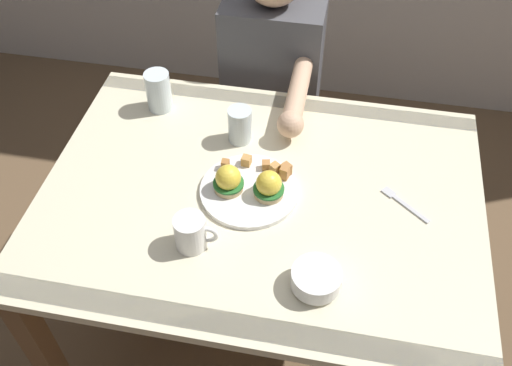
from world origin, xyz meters
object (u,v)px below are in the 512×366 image
(dining_table, at_px, (260,218))
(eggs_benedict_plate, at_px, (250,186))
(coffee_mug, at_px, (191,232))
(water_glass_far, at_px, (240,127))
(diner_person, at_px, (271,84))
(water_glass_near, at_px, (159,93))
(fork, at_px, (403,203))
(fruit_bowl, at_px, (316,279))

(dining_table, relative_size, eggs_benedict_plate, 4.44)
(coffee_mug, xyz_separation_m, water_glass_far, (0.04, 0.40, -0.00))
(water_glass_far, bearing_deg, diner_person, 85.87)
(coffee_mug, relative_size, water_glass_far, 1.01)
(eggs_benedict_plate, xyz_separation_m, water_glass_near, (-0.35, 0.30, 0.03))
(eggs_benedict_plate, distance_m, water_glass_near, 0.46)
(fork, bearing_deg, water_glass_far, 160.78)
(diner_person, bearing_deg, coffee_mug, -94.71)
(fork, height_order, diner_person, diner_person)
(dining_table, relative_size, diner_person, 1.05)
(coffee_mug, bearing_deg, fork, 24.59)
(eggs_benedict_plate, relative_size, fruit_bowl, 2.25)
(water_glass_near, relative_size, water_glass_far, 1.16)
(coffee_mug, bearing_deg, water_glass_near, 115.55)
(dining_table, relative_size, water_glass_near, 9.37)
(water_glass_far, bearing_deg, coffee_mug, -95.27)
(dining_table, xyz_separation_m, diner_person, (-0.07, 0.60, 0.02))
(coffee_mug, height_order, diner_person, diner_person)
(fork, distance_m, water_glass_far, 0.51)
(diner_person, bearing_deg, water_glass_far, -94.13)
(eggs_benedict_plate, bearing_deg, fruit_bowl, -51.33)
(eggs_benedict_plate, bearing_deg, dining_table, 1.64)
(eggs_benedict_plate, bearing_deg, water_glass_far, 108.73)
(fruit_bowl, height_order, water_glass_near, water_glass_near)
(fruit_bowl, bearing_deg, fork, 56.50)
(coffee_mug, bearing_deg, eggs_benedict_plate, 61.82)
(dining_table, distance_m, eggs_benedict_plate, 0.14)
(fork, distance_m, diner_person, 0.73)
(dining_table, bearing_deg, coffee_mug, -124.29)
(coffee_mug, bearing_deg, diner_person, 85.29)
(fruit_bowl, distance_m, coffee_mug, 0.33)
(fruit_bowl, relative_size, fork, 0.92)
(fruit_bowl, bearing_deg, dining_table, 124.43)
(eggs_benedict_plate, height_order, fork, eggs_benedict_plate)
(water_glass_near, bearing_deg, fruit_bowl, -45.45)
(fruit_bowl, distance_m, diner_person, 0.91)
(eggs_benedict_plate, height_order, water_glass_near, water_glass_near)
(water_glass_near, bearing_deg, water_glass_far, -19.47)
(dining_table, relative_size, coffee_mug, 10.76)
(dining_table, bearing_deg, water_glass_near, 141.26)
(water_glass_near, bearing_deg, coffee_mug, -64.45)
(coffee_mug, distance_m, water_glass_far, 0.41)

